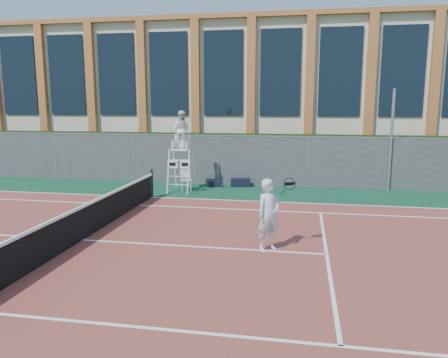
% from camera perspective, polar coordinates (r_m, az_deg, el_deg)
% --- Properties ---
extents(ground, '(120.00, 120.00, 0.00)m').
position_cam_1_polar(ground, '(12.40, -18.06, -7.71)').
color(ground, '#233814').
extents(apron, '(36.00, 20.00, 0.01)m').
position_cam_1_polar(apron, '(13.24, -16.02, -6.45)').
color(apron, '#0D3A25').
rests_on(apron, ground).
extents(tennis_court, '(23.77, 10.97, 0.02)m').
position_cam_1_polar(tennis_court, '(12.39, -18.07, -7.62)').
color(tennis_court, brown).
rests_on(tennis_court, apron).
extents(tennis_net, '(0.10, 11.30, 1.10)m').
position_cam_1_polar(tennis_net, '(12.25, -18.19, -5.31)').
color(tennis_net, black).
rests_on(tennis_net, ground).
extents(fence, '(40.00, 0.06, 2.20)m').
position_cam_1_polar(fence, '(20.17, -6.41, 2.58)').
color(fence, '#595E60').
rests_on(fence, ground).
extents(hedge, '(40.00, 1.40, 2.20)m').
position_cam_1_polar(hedge, '(21.31, -5.49, 2.99)').
color(hedge, black).
rests_on(hedge, ground).
extents(building, '(45.00, 10.60, 8.22)m').
position_cam_1_polar(building, '(28.90, -1.26, 10.88)').
color(building, beige).
rests_on(building, ground).
extents(steel_pole, '(0.12, 0.12, 4.23)m').
position_cam_1_polar(steel_pole, '(19.47, 20.99, 4.73)').
color(steel_pole, '#9EA0A5').
rests_on(steel_pole, ground).
extents(umpire_chair, '(0.94, 1.45, 3.38)m').
position_cam_1_polar(umpire_chair, '(18.14, -5.63, 6.11)').
color(umpire_chair, white).
rests_on(umpire_chair, ground).
extents(plastic_chair, '(0.58, 0.58, 0.96)m').
position_cam_1_polar(plastic_chair, '(18.38, -5.03, 0.24)').
color(plastic_chair, silver).
rests_on(plastic_chair, apron).
extents(sports_bag_near, '(0.90, 0.48, 0.36)m').
position_cam_1_polar(sports_bag_near, '(19.25, 2.17, -0.45)').
color(sports_bag_near, black).
rests_on(sports_bag_near, apron).
extents(sports_bag_far, '(0.61, 0.36, 0.23)m').
position_cam_1_polar(sports_bag_far, '(19.22, -1.13, -0.67)').
color(sports_bag_far, black).
rests_on(sports_bag_far, apron).
extents(tennis_player, '(1.06, 0.83, 1.81)m').
position_cam_1_polar(tennis_player, '(10.82, 5.87, -4.67)').
color(tennis_player, silver).
rests_on(tennis_player, tennis_court).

